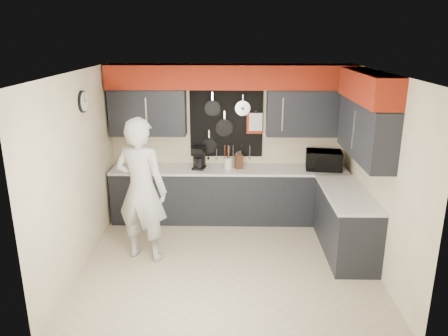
{
  "coord_description": "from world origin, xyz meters",
  "views": [
    {
      "loc": [
        0.06,
        -5.47,
        3.07
      ],
      "look_at": [
        -0.06,
        0.5,
        1.22
      ],
      "focal_mm": 35.0,
      "sensor_mm": 36.0,
      "label": 1
    }
  ],
  "objects_px": {
    "knife_block": "(239,161)",
    "utensil_crock": "(228,163)",
    "coffee_maker": "(199,157)",
    "person": "(141,190)",
    "microwave": "(324,160)"
  },
  "relations": [
    {
      "from": "knife_block",
      "to": "utensil_crock",
      "type": "height_order",
      "value": "knife_block"
    },
    {
      "from": "knife_block",
      "to": "utensil_crock",
      "type": "relative_size",
      "value": 1.38
    },
    {
      "from": "utensil_crock",
      "to": "person",
      "type": "relative_size",
      "value": 0.09
    },
    {
      "from": "utensil_crock",
      "to": "person",
      "type": "height_order",
      "value": "person"
    },
    {
      "from": "coffee_maker",
      "to": "knife_block",
      "type": "bearing_deg",
      "value": 9.39
    },
    {
      "from": "utensil_crock",
      "to": "coffee_maker",
      "type": "relative_size",
      "value": 0.49
    },
    {
      "from": "utensil_crock",
      "to": "person",
      "type": "distance_m",
      "value": 1.78
    },
    {
      "from": "knife_block",
      "to": "person",
      "type": "xyz_separation_m",
      "value": [
        -1.35,
        -1.33,
        -0.02
      ]
    },
    {
      "from": "microwave",
      "to": "person",
      "type": "xyz_separation_m",
      "value": [
        -2.73,
        -1.3,
        -0.06
      ]
    },
    {
      "from": "knife_block",
      "to": "utensil_crock",
      "type": "xyz_separation_m",
      "value": [
        -0.17,
        0.01,
        -0.03
      ]
    },
    {
      "from": "coffee_maker",
      "to": "person",
      "type": "relative_size",
      "value": 0.18
    },
    {
      "from": "utensil_crock",
      "to": "knife_block",
      "type": "bearing_deg",
      "value": -3.32
    },
    {
      "from": "microwave",
      "to": "utensil_crock",
      "type": "relative_size",
      "value": 3.27
    },
    {
      "from": "coffee_maker",
      "to": "person",
      "type": "distance_m",
      "value": 1.51
    },
    {
      "from": "microwave",
      "to": "knife_block",
      "type": "xyz_separation_m",
      "value": [
        -1.39,
        0.03,
        -0.04
      ]
    }
  ]
}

